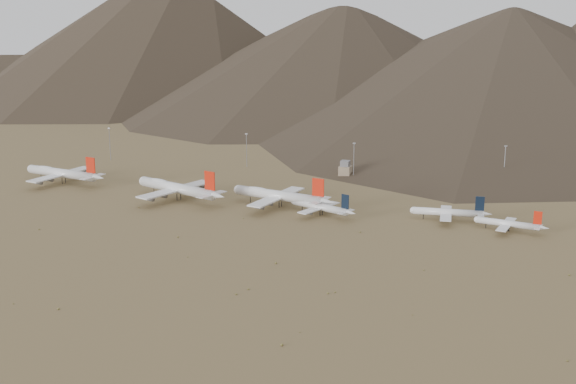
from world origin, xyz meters
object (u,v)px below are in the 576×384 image
(widebody_east, at_px, (279,195))
(control_tower, at_px, (345,170))
(narrowbody_b, at_px, (449,212))
(narrowbody_a, at_px, (322,207))
(widebody_west, at_px, (62,173))
(widebody_centre, at_px, (177,188))

(widebody_east, height_order, control_tower, widebody_east)
(control_tower, bearing_deg, narrowbody_b, -46.02)
(widebody_east, distance_m, narrowbody_a, 30.91)
(narrowbody_a, bearing_deg, widebody_east, -176.65)
(widebody_west, bearing_deg, narrowbody_a, 3.35)
(widebody_centre, relative_size, narrowbody_b, 1.57)
(narrowbody_a, bearing_deg, widebody_west, -164.70)
(widebody_west, relative_size, narrowbody_a, 1.58)
(widebody_east, distance_m, control_tower, 91.32)
(widebody_west, height_order, widebody_centre, widebody_centre)
(widebody_centre, xyz_separation_m, widebody_east, (65.23, 5.11, -0.47))
(widebody_west, distance_m, narrowbody_b, 260.37)
(narrowbody_a, bearing_deg, control_tower, 117.90)
(widebody_east, xyz_separation_m, narrowbody_a, (29.41, -9.26, -2.18))
(widebody_centre, distance_m, widebody_east, 65.43)
(narrowbody_a, relative_size, narrowbody_b, 0.97)
(narrowbody_a, distance_m, narrowbody_b, 71.80)
(widebody_centre, xyz_separation_m, narrowbody_b, (165.24, 8.90, -2.71))
(narrowbody_b, height_order, control_tower, narrowbody_b)
(widebody_centre, bearing_deg, widebody_east, 23.10)
(widebody_west, xyz_separation_m, widebody_east, (160.29, -9.09, 0.02))
(widebody_east, xyz_separation_m, control_tower, (17.13, 89.69, -1.76))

